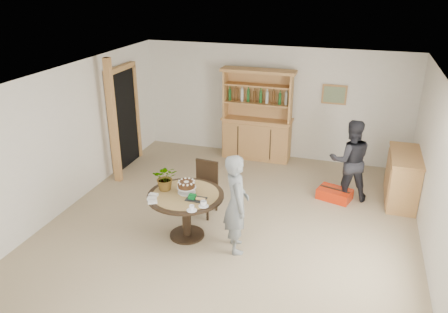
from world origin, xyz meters
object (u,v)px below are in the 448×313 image
dining_chair (204,184)px  teen_boy (236,204)px  hutch (257,129)px  sideboard (403,178)px  adult_person (350,160)px  red_suitcase (335,194)px  dining_table (186,203)px

dining_chair → teen_boy: size_ratio=0.61×
hutch → sideboard: bearing=-22.2°
hutch → adult_person: hutch is taller
hutch → adult_person: (2.08, -1.42, 0.08)m
hutch → dining_chair: bearing=-96.1°
red_suitcase → dining_table: bearing=-121.2°
dining_chair → teen_boy: 1.28m
dining_chair → red_suitcase: (2.17, 1.16, -0.43)m
dining_chair → dining_table: bearing=-84.4°
dining_table → adult_person: 3.18m
adult_person → teen_boy: bearing=41.0°
dining_table → adult_person: bearing=41.5°
sideboard → adult_person: adult_person is taller
teen_boy → dining_chair: bearing=17.2°
adult_person → red_suitcase: bearing=14.1°
hutch → teen_boy: 3.67m
sideboard → teen_boy: 3.46m
sideboard → dining_table: sideboard is taller
sideboard → dining_chair: size_ratio=1.33×
dining_chair → adult_person: adult_person is taller
hutch → red_suitcase: 2.49m
dining_chair → adult_person: size_ratio=0.61×
hutch → adult_person: bearing=-34.3°
dining_chair → red_suitcase: 2.50m
dining_chair → red_suitcase: dining_chair is taller
dining_table → dining_chair: bearing=89.4°
dining_table → red_suitcase: size_ratio=1.74×
dining_chair → sideboard: bearing=29.8°
red_suitcase → dining_chair: bearing=-135.4°
hutch → teen_boy: (0.55, -3.62, 0.09)m
teen_boy → adult_person: 2.68m
hutch → dining_chair: size_ratio=2.16×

